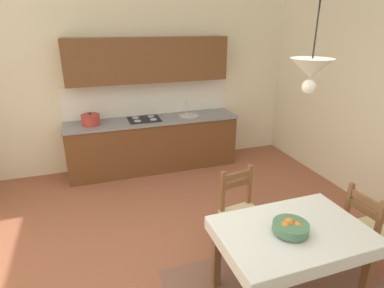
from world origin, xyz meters
name	(u,v)px	position (x,y,z in m)	size (l,w,h in m)	color
ground_plane	(194,265)	(0.00, 0.00, -0.05)	(5.99, 6.18, 0.10)	#99563D
wall_back	(138,46)	(0.00, 2.85, 2.06)	(5.99, 0.12, 4.11)	beige
kitchen_cabinetry	(152,121)	(0.11, 2.52, 0.86)	(2.87, 0.63, 2.20)	brown
dining_table	(291,243)	(0.65, -0.71, 0.61)	(1.30, 0.88, 0.75)	brown
dining_chair_window_side	(368,232)	(1.63, -0.64, 0.44)	(0.44, 0.44, 0.93)	#D1BC89
dining_chair_kitchen_side	(242,213)	(0.59, 0.08, 0.44)	(0.48, 0.48, 0.93)	#D1BC89
fruit_bowl	(290,227)	(0.59, -0.75, 0.81)	(0.30, 0.30, 0.12)	#4C7F5B
pendant_lamp	(311,69)	(0.70, -0.62, 2.09)	(0.32, 0.32, 0.80)	black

